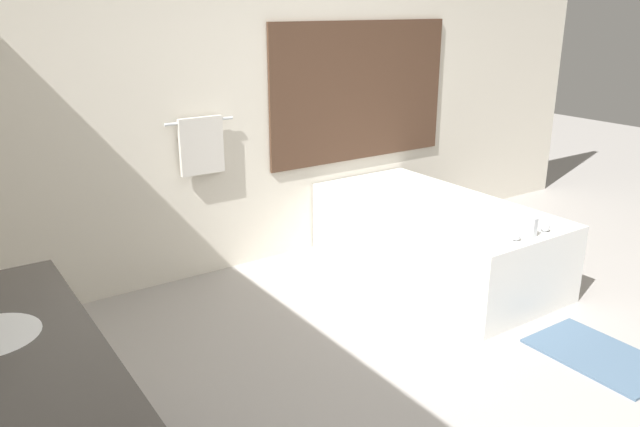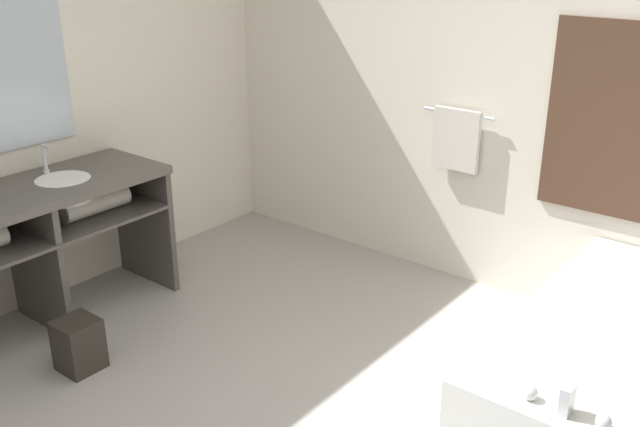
# 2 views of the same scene
# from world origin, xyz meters

# --- Properties ---
(wall_back_with_blinds) EXTENTS (7.40, 0.13, 2.70)m
(wall_back_with_blinds) POSITION_xyz_m (0.04, 2.23, 1.34)
(wall_back_with_blinds) COLOR silver
(wall_back_with_blinds) RESTS_ON ground_plane
(vanity_counter) EXTENTS (0.62, 1.62, 0.87)m
(vanity_counter) POSITION_xyz_m (-1.88, 0.08, 0.64)
(vanity_counter) COLOR #4C4742
(vanity_counter) RESTS_ON ground_plane
(sink_faucet) EXTENTS (0.09, 0.04, 0.18)m
(sink_faucet) POSITION_xyz_m (-2.05, 0.30, 0.96)
(sink_faucet) COLOR silver
(sink_faucet) RESTS_ON vanity_counter
(bathtub) EXTENTS (0.93, 1.84, 0.66)m
(bathtub) POSITION_xyz_m (1.12, 1.27, 0.30)
(bathtub) COLOR white
(bathtub) RESTS_ON ground_plane
(waste_bin) EXTENTS (0.21, 0.21, 0.29)m
(waste_bin) POSITION_xyz_m (-1.32, -0.08, 0.15)
(waste_bin) COLOR #2D2823
(waste_bin) RESTS_ON ground_plane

